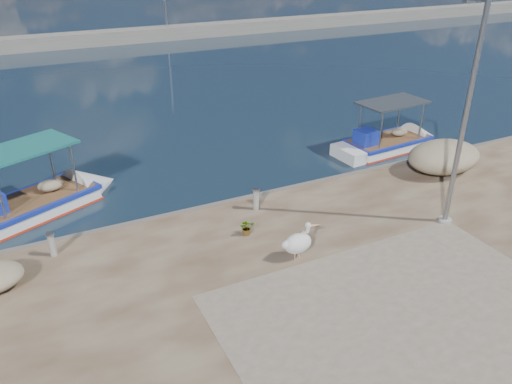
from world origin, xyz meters
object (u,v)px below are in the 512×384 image
(pelican, at_px, (298,243))
(lamp_post, at_px, (463,127))
(bollard_near, at_px, (256,198))
(boat_left, at_px, (33,207))
(boat_right, at_px, (386,145))

(pelican, relative_size, lamp_post, 0.17)
(lamp_post, bearing_deg, pelican, 177.07)
(pelican, xyz_separation_m, lamp_post, (5.49, -0.28, 2.76))
(bollard_near, bearing_deg, pelican, -93.88)
(boat_left, distance_m, bollard_near, 8.13)
(boat_left, relative_size, pelican, 5.42)
(boat_right, bearing_deg, boat_left, 172.68)
(pelican, bearing_deg, bollard_near, 90.52)
(boat_right, distance_m, bollard_near, 9.14)
(boat_left, distance_m, lamp_post, 14.86)
(boat_right, distance_m, pelican, 10.93)
(pelican, bearing_deg, lamp_post, 1.47)
(boat_left, xyz_separation_m, pelican, (6.76, -7.33, 0.81))
(boat_left, height_order, pelican, boat_left)
(bollard_near, bearing_deg, lamp_post, -33.66)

